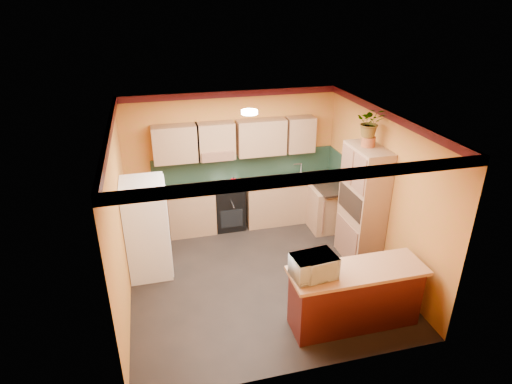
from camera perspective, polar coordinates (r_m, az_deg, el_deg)
room_shell at (r=6.65m, az=-0.03°, el=5.18°), size 4.24×4.24×2.72m
base_cabinets_back at (r=8.75m, az=0.36°, el=-1.51°), size 3.65×0.60×0.88m
countertop_back at (r=8.56m, az=0.37°, el=1.25°), size 3.65×0.62×0.04m
stove at (r=8.63m, az=-3.66°, el=-1.87°), size 0.58×0.58×0.91m
kettle at (r=8.37m, az=-3.02°, el=1.39°), size 0.20×0.20×0.18m
sink at (r=8.76m, az=5.29°, el=1.96°), size 0.48×0.40×0.03m
base_cabinets_right at (r=8.67m, az=9.90°, el=-2.18°), size 0.60×0.80×0.88m
countertop_right at (r=8.47m, az=10.12°, el=0.59°), size 0.62×0.80×0.04m
fridge at (r=7.23m, az=-14.35°, el=-4.76°), size 0.68×0.66×1.70m
pantry at (r=7.52m, az=14.00°, el=-1.78°), size 0.48×0.90×2.10m
fern_pot at (r=7.14m, az=14.75°, el=6.53°), size 0.22×0.22×0.16m
fern at (r=7.05m, az=15.03°, el=8.98°), size 0.54×0.52×0.48m
breakfast_bar at (r=6.36m, az=13.02°, el=-13.61°), size 1.80×0.55×0.88m
bar_top at (r=6.08m, az=13.44°, el=-10.17°), size 1.90×0.65×0.05m
microwave at (r=5.73m, az=7.69°, el=-9.80°), size 0.61×0.45×0.32m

